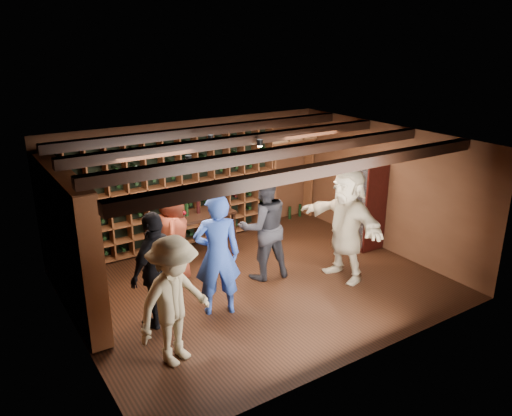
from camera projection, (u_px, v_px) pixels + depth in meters
ground at (258, 284)px, 8.64m from camera, size 6.00×6.00×0.00m
room_shell at (256, 147)px, 7.88m from camera, size 6.00×6.00×6.00m
wine_rack_back at (171, 192)px, 9.84m from camera, size 4.65×0.30×2.20m
wine_rack_left at (70, 243)px, 7.47m from camera, size 0.30×2.65×2.20m
crate_shelf at (291, 153)px, 11.19m from camera, size 1.20×0.32×2.07m
display_cabinet at (367, 207)px, 9.90m from camera, size 0.55×0.50×1.75m
man_blue_shirt at (217, 255)px, 7.49m from camera, size 0.82×0.68×1.93m
man_grey_suit at (264, 227)px, 8.63m from camera, size 1.04×0.87×1.91m
guest_red_floral at (173, 236)px, 8.45m from camera, size 0.87×1.00×1.73m
guest_woman_black at (157, 269)px, 7.21m from camera, size 1.12×0.87×1.77m
guest_khaki at (174, 301)px, 6.35m from camera, size 1.30×1.00×1.77m
guest_beige at (346, 224)px, 8.60m from camera, size 0.68×1.89×2.01m
tasting_table at (202, 219)px, 9.45m from camera, size 1.24×0.69×1.18m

